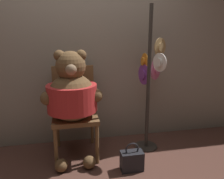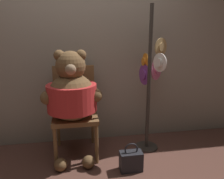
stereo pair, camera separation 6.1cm
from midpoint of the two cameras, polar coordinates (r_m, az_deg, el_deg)
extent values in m
plane|color=brown|center=(2.59, -7.31, -18.42)|extent=(14.00, 14.00, 0.00)
cube|color=gray|center=(2.83, -9.18, 13.48)|extent=(8.00, 0.10, 2.74)
cylinder|color=brown|center=(2.46, -15.16, -14.66)|extent=(0.04, 0.04, 0.45)
cylinder|color=brown|center=(2.46, -4.62, -14.14)|extent=(0.04, 0.04, 0.45)
cylinder|color=brown|center=(2.90, -14.60, -10.10)|extent=(0.04, 0.04, 0.45)
cylinder|color=brown|center=(2.90, -5.81, -9.67)|extent=(0.04, 0.04, 0.45)
cube|color=brown|center=(2.57, -10.29, -6.94)|extent=(0.50, 0.55, 0.05)
cube|color=brown|center=(2.73, -10.69, 0.63)|extent=(0.50, 0.04, 0.53)
sphere|color=brown|center=(2.41, -11.09, -2.09)|extent=(0.53, 0.53, 0.53)
cylinder|color=red|center=(2.41, -11.09, -2.09)|extent=(0.54, 0.54, 0.29)
sphere|color=brown|center=(2.35, -11.48, 6.02)|extent=(0.32, 0.32, 0.32)
sphere|color=brown|center=(2.34, -14.37, 8.59)|extent=(0.12, 0.12, 0.12)
sphere|color=brown|center=(2.34, -8.85, 8.85)|extent=(0.12, 0.12, 0.12)
sphere|color=#997A5B|center=(2.21, -11.44, 5.16)|extent=(0.12, 0.12, 0.12)
sphere|color=brown|center=(2.36, -17.23, -2.19)|extent=(0.15, 0.15, 0.15)
sphere|color=brown|center=(2.36, -4.98, -1.61)|extent=(0.15, 0.15, 0.15)
sphere|color=brown|center=(2.47, -13.85, -18.69)|extent=(0.14, 0.14, 0.14)
sphere|color=brown|center=(2.47, -6.72, -18.35)|extent=(0.14, 0.14, 0.14)
cylinder|color=#332D28|center=(2.91, 8.23, -14.44)|extent=(0.28, 0.28, 0.02)
cylinder|color=#332D28|center=(2.62, 8.87, 2.27)|extent=(0.04, 0.04, 1.73)
cylinder|color=#D16693|center=(2.77, 10.76, 5.31)|extent=(0.21, 0.19, 0.27)
cylinder|color=#D16693|center=(2.77, 10.76, 5.31)|extent=(0.14, 0.13, 0.13)
cylinder|color=orange|center=(2.72, 7.91, 7.27)|extent=(0.02, 0.20, 0.20)
cylinder|color=orange|center=(2.72, 7.91, 7.27)|extent=(0.07, 0.10, 0.10)
cylinder|color=#7A388E|center=(2.71, 7.63, 3.91)|extent=(0.06, 0.25, 0.25)
cylinder|color=#7A388E|center=(2.71, 7.63, 3.91)|extent=(0.07, 0.13, 0.12)
cylinder|color=tan|center=(2.72, 11.80, 10.80)|extent=(0.19, 0.12, 0.22)
cylinder|color=tan|center=(2.72, 11.80, 10.80)|extent=(0.11, 0.09, 0.10)
cylinder|color=silver|center=(2.46, 11.64, 6.95)|extent=(0.08, 0.20, 0.20)
cylinder|color=silver|center=(2.46, 11.64, 6.95)|extent=(0.09, 0.11, 0.10)
cube|color=#232328|center=(2.42, 4.44, -18.09)|extent=(0.23, 0.13, 0.21)
torus|color=#232328|center=(2.35, 4.50, -15.29)|extent=(0.14, 0.02, 0.14)
camera|label=1|loc=(0.03, -90.71, -0.17)|focal=35.00mm
camera|label=2|loc=(0.03, 89.29, 0.17)|focal=35.00mm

